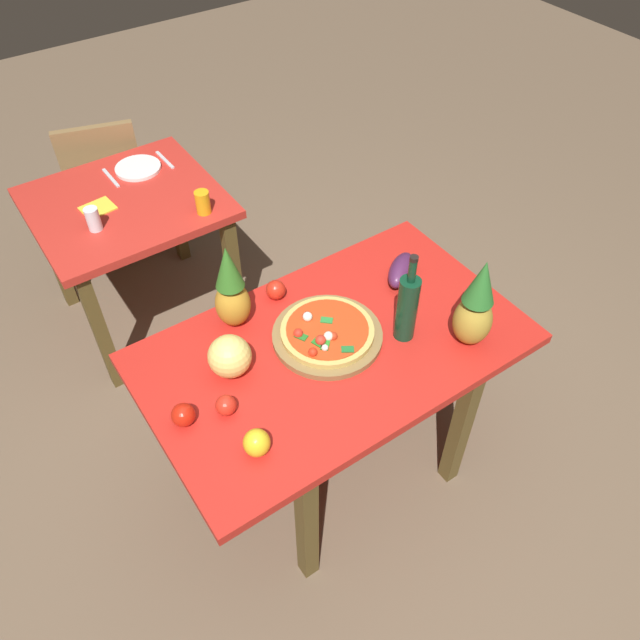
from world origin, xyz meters
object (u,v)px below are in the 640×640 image
at_px(bell_pepper, 257,443).
at_px(eggplant, 401,270).
at_px(pizza, 327,331).
at_px(display_table, 333,360).
at_px(tomato_at_corner, 226,405).
at_px(dining_chair, 107,179).
at_px(pizza_board, 328,335).
at_px(pineapple_left, 476,307).
at_px(drinking_glass_juice, 203,202).
at_px(pineapple_right, 231,291).
at_px(tomato_near_board, 183,414).
at_px(wine_bottle, 407,307).
at_px(knife_utensil, 165,160).
at_px(drinking_glass_water, 93,219).
at_px(tomato_by_bottle, 276,290).
at_px(background_table, 130,221).
at_px(dinner_plate, 138,168).
at_px(napkin_folded, 98,208).
at_px(melon, 230,356).
at_px(fork_utensil, 111,178).

xyz_separation_m(bell_pepper, eggplant, (0.87, 0.36, 0.00)).
bearing_deg(pizza, eggplant, 12.96).
height_order(display_table, eggplant, eggplant).
bearing_deg(tomato_at_corner, dining_chair, 82.15).
distance_m(pizza_board, pineapple_left, 0.53).
relative_size(tomato_at_corner, drinking_glass_juice, 0.65).
height_order(dining_chair, eggplant, dining_chair).
xyz_separation_m(display_table, pineapple_right, (-0.24, 0.30, 0.25)).
bearing_deg(tomato_near_board, pizza_board, 3.64).
height_order(wine_bottle, knife_utensil, wine_bottle).
xyz_separation_m(pineapple_left, drinking_glass_water, (-0.88, 1.39, -0.11)).
bearing_deg(drinking_glass_juice, tomato_by_bottle, -91.75).
relative_size(background_table, pizza_board, 2.09).
distance_m(drinking_glass_water, dinner_plate, 0.48).
height_order(pineapple_right, napkin_folded, pineapple_right).
bearing_deg(tomato_near_board, background_table, 76.36).
height_order(display_table, melon, melon).
height_order(eggplant, dinner_plate, eggplant).
distance_m(pizza_board, tomato_by_bottle, 0.29).
distance_m(pizza_board, drinking_glass_water, 1.19).
bearing_deg(melon, background_table, 86.16).
distance_m(background_table, pizza_board, 1.27).
bearing_deg(pizza_board, fork_utensil, 100.73).
relative_size(bell_pepper, fork_utensil, 0.52).
relative_size(melon, dinner_plate, 0.69).
bearing_deg(knife_utensil, pizza, -92.06).
height_order(tomato_by_bottle, tomato_near_board, tomato_near_board).
relative_size(bell_pepper, dinner_plate, 0.43).
bearing_deg(tomato_near_board, drinking_glass_juice, 59.71).
xyz_separation_m(pizza_board, eggplant, (0.42, 0.10, 0.03)).
bearing_deg(fork_utensil, pizza, -80.94).
xyz_separation_m(wine_bottle, tomato_near_board, (-0.83, 0.11, -0.10)).
bearing_deg(knife_utensil, pizza_board, -91.84).
xyz_separation_m(tomato_by_bottle, dinner_plate, (-0.09, 1.14, -0.03)).
xyz_separation_m(bell_pepper, tomato_near_board, (-0.14, 0.23, -0.00)).
bearing_deg(bell_pepper, napkin_folded, 88.37).
height_order(drinking_glass_juice, drinking_glass_water, same).
bearing_deg(tomato_near_board, wine_bottle, -7.27).
height_order(display_table, dining_chair, dining_chair).
height_order(wine_bottle, drinking_glass_water, wine_bottle).
height_order(background_table, bell_pepper, bell_pepper).
bearing_deg(drinking_glass_water, knife_utensil, 35.04).
height_order(melon, drinking_glass_water, melon).
bearing_deg(dining_chair, bell_pepper, 99.48).
relative_size(melon, fork_utensil, 0.84).
height_order(pineapple_left, tomato_at_corner, pineapple_left).
distance_m(background_table, dinner_plate, 0.28).
bearing_deg(dining_chair, fork_utensil, 96.18).
xyz_separation_m(background_table, eggplant, (0.71, -1.13, 0.17)).
bearing_deg(background_table, drinking_glass_juice, -48.48).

